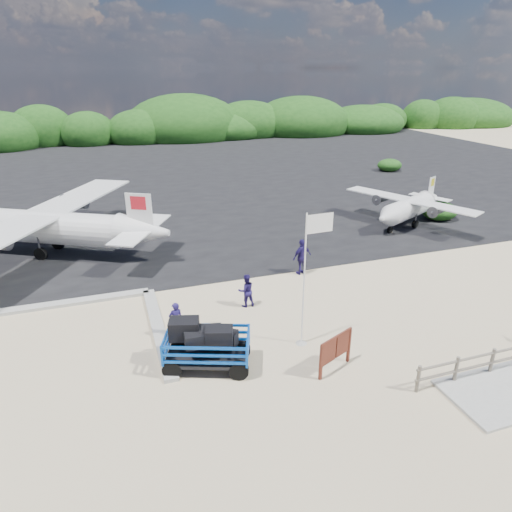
% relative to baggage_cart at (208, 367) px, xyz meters
% --- Properties ---
extents(ground, '(160.00, 160.00, 0.00)m').
position_rel_baggage_cart_xyz_m(ground, '(3.15, 1.53, 0.00)').
color(ground, beige).
extents(asphalt_apron, '(90.00, 50.00, 0.04)m').
position_rel_baggage_cart_xyz_m(asphalt_apron, '(3.15, 31.53, 0.00)').
color(asphalt_apron, '#B2B2B2').
rests_on(asphalt_apron, ground).
extents(lagoon, '(9.00, 7.00, 0.40)m').
position_rel_baggage_cart_xyz_m(lagoon, '(-5.85, 3.03, 0.00)').
color(lagoon, '#B2B2B2').
rests_on(lagoon, ground).
extents(walkway_pad, '(3.50, 2.50, 0.10)m').
position_rel_baggage_cart_xyz_m(walkway_pad, '(8.65, -4.47, 0.00)').
color(walkway_pad, '#B2B2B2').
rests_on(walkway_pad, ground).
extents(vegetation_band, '(124.00, 8.00, 4.40)m').
position_rel_baggage_cart_xyz_m(vegetation_band, '(3.15, 56.53, 0.00)').
color(vegetation_band, '#B2B2B2').
rests_on(vegetation_band, ground).
extents(fence, '(6.40, 2.00, 1.10)m').
position_rel_baggage_cart_xyz_m(fence, '(9.15, -3.47, 0.00)').
color(fence, '#B2B2B2').
rests_on(fence, ground).
extents(baggage_cart, '(3.60, 2.80, 1.58)m').
position_rel_baggage_cart_xyz_m(baggage_cart, '(0.00, 0.00, 0.00)').
color(baggage_cart, blue).
rests_on(baggage_cart, ground).
extents(flagpole, '(1.06, 0.48, 5.22)m').
position_rel_baggage_cart_xyz_m(flagpole, '(3.73, 0.33, 0.00)').
color(flagpole, white).
rests_on(flagpole, ground).
extents(signboard, '(1.66, 0.86, 1.44)m').
position_rel_baggage_cart_xyz_m(signboard, '(4.14, -1.58, 0.00)').
color(signboard, maroon).
rests_on(signboard, ground).
extents(crew_a, '(0.61, 0.44, 1.54)m').
position_rel_baggage_cart_xyz_m(crew_a, '(-0.72, 2.26, 0.77)').
color(crew_a, '#1F1655').
rests_on(crew_a, ground).
extents(crew_b, '(0.76, 0.60, 1.52)m').
position_rel_baggage_cart_xyz_m(crew_b, '(2.63, 3.85, 0.76)').
color(crew_b, '#1F1655').
rests_on(crew_b, ground).
extents(crew_c, '(1.18, 0.73, 1.88)m').
position_rel_baggage_cart_xyz_m(crew_c, '(6.34, 6.21, 0.94)').
color(crew_c, '#1F1655').
rests_on(crew_c, ground).
extents(aircraft_large, '(22.00, 22.00, 4.85)m').
position_rel_baggage_cart_xyz_m(aircraft_large, '(20.87, 25.06, 0.00)').
color(aircraft_large, '#B2B2B2').
rests_on(aircraft_large, ground).
extents(aircraft_small, '(10.04, 10.04, 2.71)m').
position_rel_baggage_cart_xyz_m(aircraft_small, '(-11.19, 34.75, 0.00)').
color(aircraft_small, '#B2B2B2').
rests_on(aircraft_small, ground).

